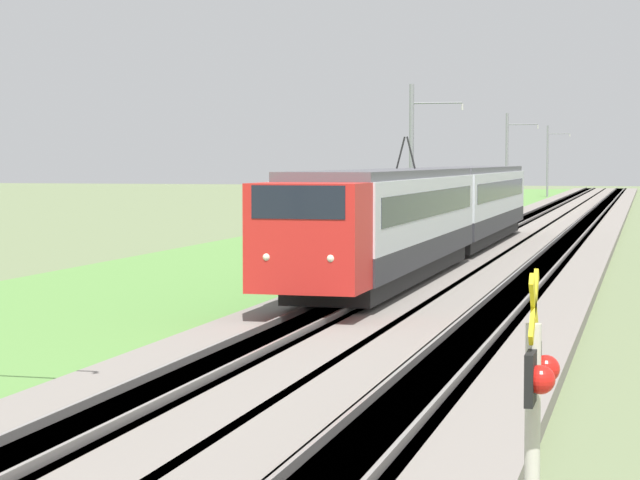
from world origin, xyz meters
TOP-DOWN VIEW (x-y plane):
  - ballast_main at (50.00, 0.00)m, footprint 240.00×4.40m
  - ballast_adjacent at (50.00, -4.18)m, footprint 240.00×4.40m
  - track_main at (50.00, 0.00)m, footprint 240.00×1.57m
  - track_adjacent at (50.00, -4.18)m, footprint 240.00×1.57m
  - grass_verge at (50.00, 7.05)m, footprint 240.00×12.01m
  - passenger_train at (39.20, 0.00)m, footprint 39.33×2.84m
  - crossing_signal_far at (0.22, -7.11)m, footprint 0.70×0.23m
  - catenary_mast_mid at (49.74, 2.95)m, footprint 0.22×2.56m
  - catenary_mast_far at (90.78, 2.95)m, footprint 0.22×2.56m
  - catenary_mast_distant at (131.82, 2.95)m, footprint 0.22×2.56m

SIDE VIEW (x-z plane):
  - grass_verge at x=50.00m, z-range 0.00..0.12m
  - ballast_main at x=50.00m, z-range 0.00..0.30m
  - ballast_adjacent at x=50.00m, z-range 0.00..0.30m
  - track_main at x=50.00m, z-range -0.07..0.38m
  - track_adjacent at x=50.00m, z-range -0.07..0.38m
  - crossing_signal_far at x=0.22m, z-range 0.37..3.74m
  - passenger_train at x=39.20m, z-range -0.17..4.78m
  - catenary_mast_mid at x=49.74m, z-range 0.14..7.88m
  - catenary_mast_far at x=90.78m, z-range 0.14..8.03m
  - catenary_mast_distant at x=131.82m, z-range 0.14..8.17m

